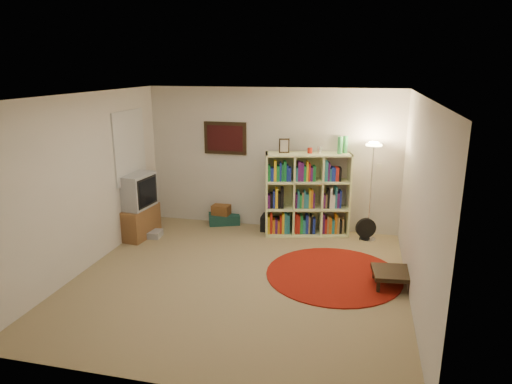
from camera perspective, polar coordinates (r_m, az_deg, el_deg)
room at (r=6.04m, az=-2.62°, el=0.19°), size 4.54×4.54×2.54m
bookshelf at (r=7.90m, az=6.26°, el=-0.43°), size 1.49×0.73×1.72m
floor_lamp at (r=7.62m, az=14.41°, el=4.02°), size 0.42×0.42×1.68m
floor_fan at (r=7.92m, az=13.54°, el=-4.55°), size 0.34×0.23×0.39m
tv_stand at (r=8.05m, az=-14.88°, el=-1.76°), size 0.61×0.81×1.11m
dvd_box at (r=8.10m, az=-12.93°, el=-5.11°), size 0.36×0.31×0.11m
suitcase at (r=8.56m, az=-4.00°, el=-3.35°), size 0.65×0.54×0.18m
wicker_basket at (r=8.49m, az=-4.38°, el=-2.23°), size 0.34×0.26×0.18m
duffel_bag at (r=8.19m, az=2.09°, el=-3.87°), size 0.39×0.33×0.27m
paper_towel at (r=8.28m, az=1.91°, el=-3.80°), size 0.12×0.12×0.23m
red_rug at (r=6.64m, az=9.67°, el=-10.11°), size 1.90×1.90×0.02m
side_table at (r=6.41m, az=16.64°, el=-9.73°), size 0.56×0.56×0.23m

